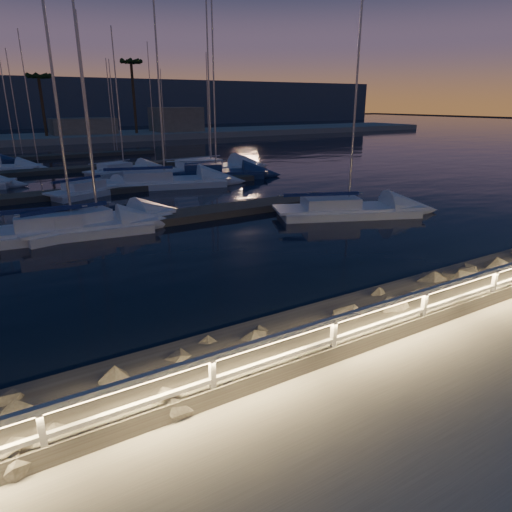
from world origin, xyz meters
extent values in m
plane|color=#ABA79A|center=(0.00, 0.00, 0.00)|extent=(400.00, 400.00, 0.00)
cube|color=#ABA79A|center=(0.00, -2.50, -0.10)|extent=(240.00, 5.00, 0.20)
cube|color=slate|center=(0.00, 1.50, -0.30)|extent=(240.00, 3.45, 1.29)
plane|color=black|center=(0.00, 80.00, -0.60)|extent=(320.00, 320.00, 0.00)
plane|color=black|center=(0.00, 0.00, -1.20)|extent=(400.00, 400.00, 0.00)
cube|color=silver|center=(-8.00, 0.00, 0.50)|extent=(0.11, 0.11, 1.00)
cube|color=silver|center=(-5.00, 0.00, 0.50)|extent=(0.11, 0.11, 1.00)
cube|color=silver|center=(-2.00, 0.00, 0.50)|extent=(0.11, 0.11, 1.00)
cube|color=silver|center=(1.00, 0.00, 0.50)|extent=(0.11, 0.11, 1.00)
cube|color=silver|center=(4.00, 0.00, 0.50)|extent=(0.11, 0.11, 1.00)
cube|color=silver|center=(0.00, 0.00, 1.00)|extent=(44.00, 0.12, 0.12)
cube|color=silver|center=(0.00, 0.00, 0.50)|extent=(44.00, 0.09, 0.09)
cube|color=#E2B165|center=(0.00, -0.02, 0.92)|extent=(44.00, 0.04, 0.03)
sphere|color=slate|center=(-5.72, 0.16, 0.07)|extent=(0.85, 0.85, 0.85)
sphere|color=slate|center=(4.94, 0.52, -0.01)|extent=(0.78, 0.78, 0.78)
sphere|color=slate|center=(-2.49, 2.27, -0.38)|extent=(0.72, 0.72, 0.72)
sphere|color=slate|center=(-2.84, 0.19, 0.06)|extent=(0.78, 0.78, 0.78)
cube|color=#544D45|center=(0.00, 16.00, -0.40)|extent=(22.00, 2.00, 0.40)
cube|color=#544D45|center=(0.00, 26.00, -0.40)|extent=(22.00, 2.00, 0.40)
cube|color=#544D45|center=(0.00, 38.00, -0.40)|extent=(22.00, 2.00, 0.40)
cube|color=#544D45|center=(0.00, 50.00, -0.40)|extent=(22.00, 2.00, 0.40)
cube|color=#ABA79A|center=(0.00, 74.00, -0.20)|extent=(160.00, 14.00, 1.20)
cube|color=gray|center=(8.00, 75.00, 1.30)|extent=(10.00, 6.00, 3.00)
cube|color=gray|center=(24.00, 74.00, 2.10)|extent=(8.00, 7.00, 4.60)
cylinder|color=#4D3A24|center=(2.00, 73.00, 4.90)|extent=(0.44, 0.44, 9.00)
cylinder|color=#4D3A24|center=(16.00, 72.00, 6.15)|extent=(0.44, 0.44, 11.50)
cube|color=#3E4B60|center=(0.00, 130.00, 4.00)|extent=(220.00, 30.00, 14.00)
cube|color=white|center=(-4.70, 15.84, -0.45)|extent=(7.56, 3.30, 0.57)
cube|color=white|center=(-4.70, 15.84, -0.09)|extent=(8.13, 3.01, 0.16)
cube|color=white|center=(-5.71, 15.96, 0.28)|extent=(3.05, 2.16, 0.67)
cylinder|color=#A6A6AB|center=(-4.70, 15.84, 6.37)|extent=(0.12, 0.12, 12.72)
cylinder|color=#A6A6AB|center=(-6.22, 16.02, 0.80)|extent=(4.55, 0.63, 0.08)
cube|color=white|center=(-3.40, 16.37, -0.45)|extent=(7.65, 3.83, 0.53)
cube|color=white|center=(-3.40, 16.37, -0.11)|extent=(8.18, 3.59, 0.14)
cube|color=white|center=(-4.40, 16.17, 0.22)|extent=(3.15, 2.35, 0.62)
cylinder|color=#A6A6AB|center=(-3.40, 16.37, 6.33)|extent=(0.12, 0.12, 12.70)
cylinder|color=#A6A6AB|center=(-4.90, 16.07, 0.70)|extent=(4.50, 0.97, 0.08)
cube|color=white|center=(9.37, 12.00, -0.45)|extent=(8.11, 5.32, 0.52)
cube|color=white|center=(9.37, 12.00, -0.12)|extent=(8.55, 5.20, 0.14)
cube|color=white|center=(8.38, 12.41, 0.21)|extent=(3.51, 2.93, 0.61)
cylinder|color=#A6A6AB|center=(9.37, 12.00, 6.66)|extent=(0.11, 0.11, 13.38)
cylinder|color=#A6A6AB|center=(7.88, 12.61, 0.68)|extent=(4.48, 1.91, 0.08)
cube|color=white|center=(-1.37, 25.81, -0.45)|extent=(6.64, 4.35, 0.49)
cube|color=white|center=(-1.37, 25.81, -0.14)|extent=(7.00, 4.26, 0.13)
cube|color=white|center=(-2.18, 25.48, 0.18)|extent=(2.87, 2.39, 0.58)
cylinder|color=#A6A6AB|center=(-1.37, 25.81, 5.43)|extent=(0.11, 0.11, 10.96)
cylinder|color=#A6A6AB|center=(-2.59, 25.31, 0.62)|extent=(3.67, 1.57, 0.07)
cube|color=navy|center=(9.07, 28.05, -0.45)|extent=(8.23, 5.60, 0.57)
cube|color=navy|center=(9.07, 28.05, -0.09)|extent=(8.67, 5.51, 0.15)
cube|color=navy|center=(8.08, 28.50, 0.27)|extent=(3.59, 3.04, 0.67)
cylinder|color=#A6A6AB|center=(9.07, 28.05, 6.82)|extent=(0.12, 0.12, 13.62)
cylinder|color=#A6A6AB|center=(7.58, 28.72, 0.78)|extent=(4.51, 2.08, 0.08)
cube|color=white|center=(3.78, 26.08, -0.45)|extent=(9.39, 5.21, 0.60)
cube|color=white|center=(3.78, 26.08, -0.07)|extent=(9.99, 4.98, 0.16)
cube|color=white|center=(2.59, 26.41, 0.31)|extent=(3.93, 3.06, 0.71)
cylinder|color=#A6A6AB|center=(3.78, 26.08, 7.78)|extent=(0.13, 0.13, 15.49)
cylinder|color=#A6A6AB|center=(1.99, 26.57, 0.85)|extent=(5.40, 1.55, 0.09)
cube|color=white|center=(3.02, 34.27, -0.45)|extent=(6.93, 4.25, 0.47)
cube|color=white|center=(3.02, 34.27, -0.15)|extent=(7.34, 4.12, 0.13)
cube|color=white|center=(2.16, 33.96, 0.15)|extent=(2.96, 2.40, 0.56)
cylinder|color=#A6A6AB|center=(3.02, 34.27, 5.64)|extent=(0.10, 0.10, 11.41)
cylinder|color=#A6A6AB|center=(1.72, 33.81, 0.58)|extent=(3.90, 1.43, 0.07)
cube|color=white|center=(9.90, 30.69, -0.45)|extent=(9.36, 3.93, 0.61)
cube|color=white|center=(9.90, 30.69, -0.06)|extent=(10.07, 3.55, 0.17)
cube|color=white|center=(8.64, 30.56, 0.33)|extent=(3.75, 2.62, 0.72)
cylinder|color=#A6A6AB|center=(9.90, 30.69, 7.95)|extent=(0.13, 0.13, 15.81)
cylinder|color=#A6A6AB|center=(8.01, 30.50, 0.88)|extent=(5.67, 0.66, 0.09)
camera|label=1|loc=(-8.18, -6.84, 5.56)|focal=32.00mm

